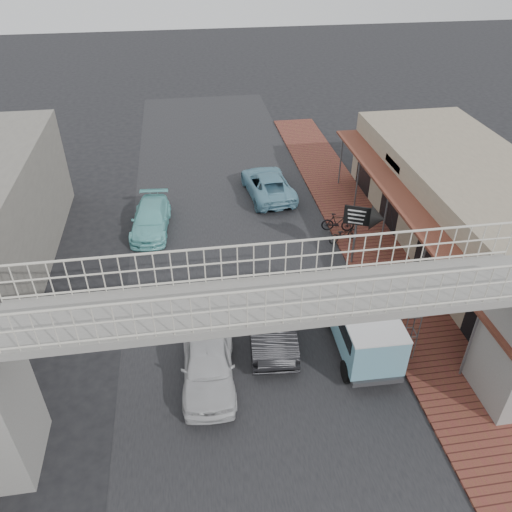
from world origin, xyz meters
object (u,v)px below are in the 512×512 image
object	(u,v)px
white_hatchback	(208,361)
motorcycle_near	(343,234)
angkot_van	(362,321)
street_clock	(414,309)
dark_sedan	(270,317)
angkot_curb	(268,184)
angkot_far	(151,219)
motorcycle_far	(338,222)
arrow_sign	(375,219)

from	to	relation	value
white_hatchback	motorcycle_near	world-z (taller)	white_hatchback
angkot_van	motorcycle_near	world-z (taller)	angkot_van
angkot_van	street_clock	xyz separation A→B (m)	(1.50, -0.67, 0.95)
dark_sedan	angkot_curb	xyz separation A→B (m)	(1.82, 11.16, -0.09)
dark_sedan	street_clock	world-z (taller)	street_clock
angkot_curb	angkot_van	world-z (taller)	angkot_van
dark_sedan	angkot_far	size ratio (longest dim) A/B	1.10
angkot_curb	angkot_far	size ratio (longest dim) A/B	1.15
motorcycle_near	motorcycle_far	bearing A→B (deg)	-17.02
white_hatchback	motorcycle_near	xyz separation A→B (m)	(7.14, 7.56, -0.24)
arrow_sign	angkot_far	bearing A→B (deg)	178.57
motorcycle_far	arrow_sign	bearing A→B (deg)	-156.61
angkot_far	motorcycle_near	distance (m)	9.67
dark_sedan	motorcycle_near	size ratio (longest dim) A/B	2.99
dark_sedan	angkot_van	xyz separation A→B (m)	(3.12, -1.33, 0.56)
angkot_curb	angkot_far	xyz separation A→B (m)	(-6.50, -2.81, -0.06)
angkot_van	motorcycle_near	distance (m)	7.22
angkot_far	motorcycle_far	bearing A→B (deg)	-5.12
motorcycle_near	dark_sedan	bearing A→B (deg)	123.82
angkot_far	motorcycle_near	bearing A→B (deg)	-10.77
angkot_far	motorcycle_far	xyz separation A→B (m)	(9.30, -1.69, -0.04)
motorcycle_far	street_clock	size ratio (longest dim) A/B	0.62
angkot_van	arrow_sign	xyz separation A→B (m)	(2.07, 4.92, 1.19)
angkot_curb	dark_sedan	bearing A→B (deg)	75.38
arrow_sign	angkot_curb	bearing A→B (deg)	138.27
angkot_far	white_hatchback	bearing A→B (deg)	-72.86
white_hatchback	arrow_sign	size ratio (longest dim) A/B	1.47
white_hatchback	angkot_curb	size ratio (longest dim) A/B	0.89
white_hatchback	dark_sedan	xyz separation A→B (m)	(2.52, 1.88, 0.03)
white_hatchback	motorcycle_far	distance (m)	11.12
white_hatchback	motorcycle_near	bearing A→B (deg)	49.62
motorcycle_near	angkot_far	bearing A→B (deg)	57.00
white_hatchback	angkot_van	xyz separation A→B (m)	(5.64, 0.55, 0.59)
white_hatchback	arrow_sign	bearing A→B (deg)	38.35
angkot_curb	angkot_far	distance (m)	7.08
street_clock	arrow_sign	world-z (taller)	arrow_sign
angkot_van	motorcycle_far	size ratio (longest dim) A/B	2.67
angkot_far	arrow_sign	distance (m)	11.12
angkot_van	angkot_far	bearing A→B (deg)	130.14
motorcycle_far	arrow_sign	size ratio (longest dim) A/B	0.54
white_hatchback	angkot_van	bearing A→B (deg)	8.53
dark_sedan	angkot_curb	distance (m)	11.30
angkot_van	arrow_sign	world-z (taller)	arrow_sign
angkot_far	angkot_van	size ratio (longest dim) A/B	0.99
motorcycle_near	arrow_sign	bearing A→B (deg)	178.13
street_clock	motorcycle_far	bearing A→B (deg)	95.47
dark_sedan	arrow_sign	bearing A→B (deg)	39.20
angkot_far	street_clock	xyz separation A→B (m)	(9.30, -10.34, 1.67)
angkot_curb	street_clock	bearing A→B (deg)	96.69
dark_sedan	arrow_sign	size ratio (longest dim) A/B	1.58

